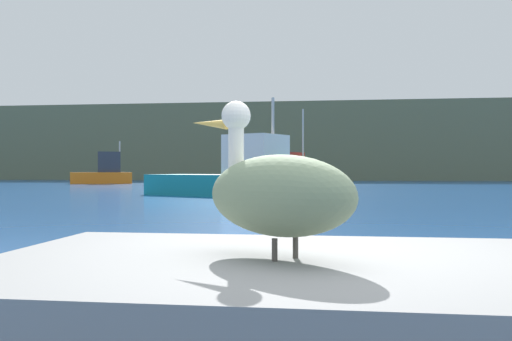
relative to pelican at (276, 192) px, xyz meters
The scene contains 7 objects.
hillside_backdrop 61.61m from the pelican, 89.55° to the left, with size 140.00×11.96×8.13m, color #5B664C.
pier_dock 0.70m from the pelican, 40.38° to the right, with size 3.12×2.16×0.69m, color gray.
pelican is the anchor object (origin of this frame).
fishing_boat_orange 44.82m from the pelican, 113.89° to the left, with size 4.91×3.10×3.44m.
fishing_boat_yellow 38.88m from the pelican, 95.54° to the left, with size 7.38×5.47×5.43m.
fishing_boat_teal 21.80m from the pelican, 100.49° to the left, with size 8.00×5.62×4.13m.
mooring_buoy 11.85m from the pelican, 94.88° to the left, with size 0.79×0.79×0.79m, color yellow.
Camera 1 is at (-0.17, -3.38, 1.16)m, focal length 40.37 mm.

